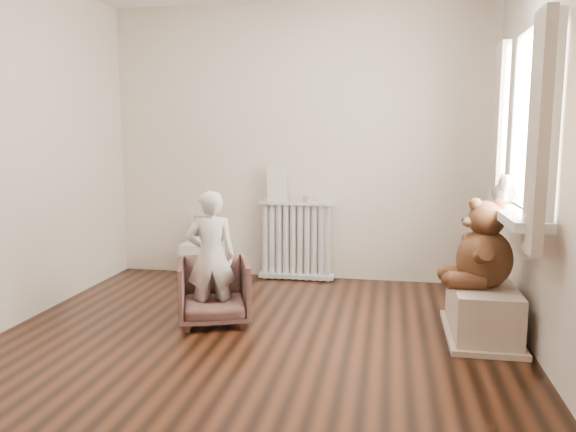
% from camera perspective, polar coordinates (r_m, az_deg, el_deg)
% --- Properties ---
extents(floor, '(3.60, 3.60, 0.01)m').
position_cam_1_polar(floor, '(3.87, -3.47, -12.72)').
color(floor, black).
rests_on(floor, ground).
extents(back_wall, '(3.60, 0.02, 2.60)m').
position_cam_1_polar(back_wall, '(5.37, 1.03, 7.40)').
color(back_wall, beige).
rests_on(back_wall, ground).
extents(front_wall, '(3.60, 0.02, 2.60)m').
position_cam_1_polar(front_wall, '(1.92, -16.85, 5.28)').
color(front_wall, beige).
rests_on(front_wall, ground).
extents(left_wall, '(0.02, 3.60, 2.60)m').
position_cam_1_polar(left_wall, '(4.41, -27.15, 6.27)').
color(left_wall, beige).
rests_on(left_wall, ground).
extents(right_wall, '(0.02, 3.60, 2.60)m').
position_cam_1_polar(right_wall, '(3.62, 25.34, 6.13)').
color(right_wall, beige).
rests_on(right_wall, ground).
extents(window, '(0.03, 0.90, 1.10)m').
position_cam_1_polar(window, '(3.90, 23.77, 8.53)').
color(window, white).
rests_on(window, right_wall).
extents(window_sill, '(0.22, 1.10, 0.06)m').
position_cam_1_polar(window_sill, '(3.92, 22.00, 0.12)').
color(window_sill, silver).
rests_on(window_sill, right_wall).
extents(curtain_left, '(0.06, 0.26, 1.30)m').
position_cam_1_polar(curtain_left, '(3.32, 24.11, 7.63)').
color(curtain_left, '#C2AE98').
rests_on(curtain_left, right_wall).
extents(curtain_right, '(0.06, 0.26, 1.30)m').
position_cam_1_polar(curtain_right, '(4.44, 20.65, 7.82)').
color(curtain_right, '#C2AE98').
rests_on(curtain_right, right_wall).
extents(radiator, '(0.72, 0.14, 0.76)m').
position_cam_1_polar(radiator, '(5.35, 0.85, -2.42)').
color(radiator, silver).
rests_on(radiator, floor).
extents(paper_doll, '(0.19, 0.02, 0.32)m').
position_cam_1_polar(paper_doll, '(5.31, -1.11, 3.27)').
color(paper_doll, beige).
rests_on(paper_doll, radiator).
extents(tin_a, '(0.09, 0.09, 0.05)m').
position_cam_1_polar(tin_a, '(5.27, 2.02, 1.75)').
color(tin_a, '#A59E8C').
rests_on(tin_a, radiator).
extents(toy_vanity, '(0.38, 0.27, 0.60)m').
position_cam_1_polar(toy_vanity, '(5.57, -8.72, -3.29)').
color(toy_vanity, silver).
rests_on(toy_vanity, floor).
extents(armchair, '(0.66, 0.67, 0.48)m').
position_cam_1_polar(armchair, '(4.22, -7.54, -7.56)').
color(armchair, '#54322B').
rests_on(armchair, floor).
extents(child, '(0.41, 0.34, 0.97)m').
position_cam_1_polar(child, '(4.11, -7.83, -4.15)').
color(child, silver).
rests_on(child, armchair).
extents(toy_bench, '(0.41, 0.78, 0.37)m').
position_cam_1_polar(toy_bench, '(4.14, 19.12, -8.82)').
color(toy_bench, '#C6B397').
rests_on(toy_bench, floor).
extents(teddy_bear, '(0.51, 0.40, 0.59)m').
position_cam_1_polar(teddy_bear, '(3.99, 19.41, -2.52)').
color(teddy_bear, '#3A1F0F').
rests_on(teddy_bear, toy_bench).
extents(plush_cat, '(0.24, 0.30, 0.22)m').
position_cam_1_polar(plush_cat, '(4.23, 21.06, 2.51)').
color(plush_cat, '#685F56').
rests_on(plush_cat, window_sill).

